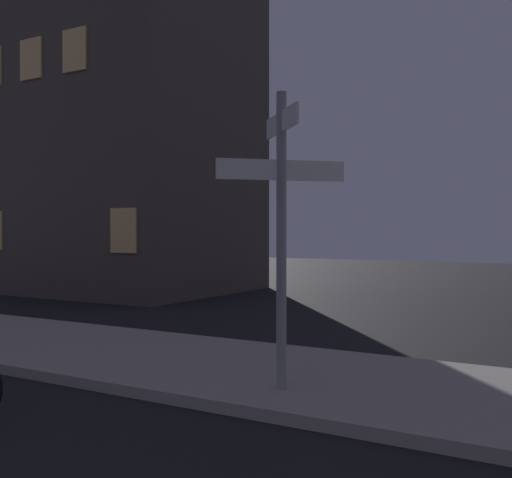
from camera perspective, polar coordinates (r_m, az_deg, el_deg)
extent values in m
cube|color=gray|center=(7.99, 8.12, -13.18)|extent=(40.00, 3.32, 0.14)
cylinder|color=gray|center=(7.18, 2.38, -0.15)|extent=(0.12, 0.12, 3.48)
cube|color=white|center=(7.29, 2.38, 10.85)|extent=(0.86, 0.86, 0.24)
cube|color=white|center=(7.21, 2.38, 6.42)|extent=(1.12, 1.12, 0.24)
cube|color=#4C443D|center=(22.65, -13.61, 19.06)|extent=(9.02, 6.34, 18.21)
cube|color=#F2C672|center=(16.70, -12.22, 0.78)|extent=(0.90, 0.06, 1.20)
cube|color=#F2C672|center=(19.98, -20.20, 15.45)|extent=(0.90, 0.06, 1.20)
cube|color=#F2C672|center=(18.67, -16.53, 16.52)|extent=(0.90, 0.06, 1.20)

